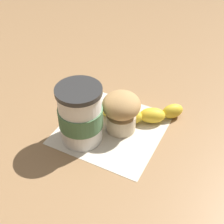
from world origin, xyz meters
name	(u,v)px	position (x,y,z in m)	size (l,w,h in m)	color
ground_plane	(112,129)	(0.00, 0.00, 0.00)	(3.00, 3.00, 0.00)	#936D47
paper_napkin	(112,128)	(0.00, 0.00, 0.00)	(0.23, 0.23, 0.00)	beige
coffee_cup	(81,115)	(-0.05, 0.05, 0.07)	(0.10, 0.10, 0.13)	white
muffin	(121,110)	(0.01, -0.02, 0.05)	(0.08, 0.08, 0.10)	beige
banana	(141,113)	(0.05, -0.06, 0.02)	(0.09, 0.20, 0.04)	gold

